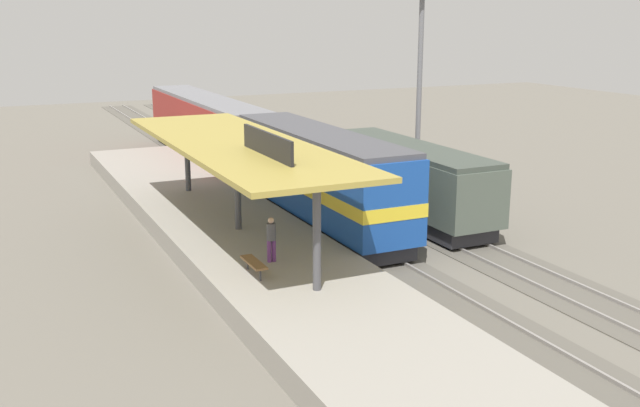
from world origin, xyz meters
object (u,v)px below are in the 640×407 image
at_px(freight_car, 408,180).
at_px(person_waiting, 271,237).
at_px(platform_bench, 254,263).
at_px(passenger_carriage_single, 207,128).
at_px(light_mast, 421,42).
at_px(locomotive, 318,177).

distance_m(freight_car, person_waiting, 11.16).
distance_m(platform_bench, passenger_carriage_single, 26.27).
height_order(passenger_carriage_single, person_waiting, passenger_carriage_single).
bearing_deg(light_mast, freight_car, -127.08).
xyz_separation_m(platform_bench, freight_car, (10.60, 6.93, 0.63)).
distance_m(locomotive, passenger_carriage_single, 18.00).
height_order(freight_car, person_waiting, freight_car).
height_order(platform_bench, locomotive, locomotive).
xyz_separation_m(light_mast, person_waiting, (-12.70, -10.09, -6.54)).
relative_size(platform_bench, light_mast, 0.15).
bearing_deg(person_waiting, light_mast, 38.45).
bearing_deg(locomotive, freight_car, -7.74).
relative_size(passenger_carriage_single, freight_car, 1.67).
height_order(locomotive, passenger_carriage_single, locomotive).
relative_size(locomotive, passenger_carriage_single, 0.72).
xyz_separation_m(platform_bench, person_waiting, (1.10, 1.08, 0.51)).
bearing_deg(passenger_carriage_single, light_mast, -61.54).
xyz_separation_m(locomotive, freight_car, (4.60, -0.62, -0.44)).
relative_size(light_mast, person_waiting, 6.84).
xyz_separation_m(locomotive, light_mast, (7.80, 3.61, 5.99)).
distance_m(passenger_carriage_single, person_waiting, 24.97).
height_order(platform_bench, passenger_carriage_single, passenger_carriage_single).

